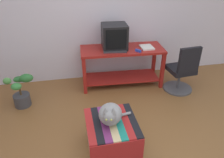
% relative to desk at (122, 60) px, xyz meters
% --- Properties ---
extents(ground_plane, '(14.00, 14.00, 0.00)m').
position_rel_desk_xyz_m(ground_plane, '(-0.39, -1.60, -0.49)').
color(ground_plane, brown).
extents(back_wall, '(8.00, 0.10, 2.60)m').
position_rel_desk_xyz_m(back_wall, '(-0.39, 0.45, 0.81)').
color(back_wall, silver).
rests_on(back_wall, ground_plane).
extents(desk, '(1.51, 0.65, 0.72)m').
position_rel_desk_xyz_m(desk, '(0.00, 0.00, 0.00)').
color(desk, maroon).
rests_on(desk, ground_plane).
extents(tv_monitor, '(0.45, 0.43, 0.43)m').
position_rel_desk_xyz_m(tv_monitor, '(-0.13, 0.05, 0.44)').
color(tv_monitor, black).
rests_on(tv_monitor, desk).
extents(keyboard, '(0.42, 0.20, 0.02)m').
position_rel_desk_xyz_m(keyboard, '(-0.16, -0.12, 0.24)').
color(keyboard, '#333338').
rests_on(keyboard, desk).
extents(book, '(0.22, 0.26, 0.03)m').
position_rel_desk_xyz_m(book, '(0.44, -0.07, 0.24)').
color(book, white).
rests_on(book, desk).
extents(ottoman_with_blanket, '(0.61, 0.67, 0.43)m').
position_rel_desk_xyz_m(ottoman_with_blanket, '(-0.51, -1.57, -0.28)').
color(ottoman_with_blanket, tan).
rests_on(ottoman_with_blanket, ground_plane).
extents(cat, '(0.46, 0.41, 0.30)m').
position_rel_desk_xyz_m(cat, '(-0.52, -1.57, 0.06)').
color(cat, gray).
rests_on(cat, ottoman_with_blanket).
extents(potted_plant, '(0.44, 0.37, 0.56)m').
position_rel_desk_xyz_m(potted_plant, '(-1.75, -0.37, -0.24)').
color(potted_plant, '#3D3D42').
rests_on(potted_plant, ground_plane).
extents(office_chair, '(0.52, 0.52, 0.89)m').
position_rel_desk_xyz_m(office_chair, '(0.98, -0.46, -0.11)').
color(office_chair, '#4C4C51').
rests_on(office_chair, ground_plane).
extents(stapler, '(0.10, 0.11, 0.04)m').
position_rel_desk_xyz_m(stapler, '(0.23, -0.21, 0.25)').
color(stapler, '#2342B7').
rests_on(stapler, desk).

